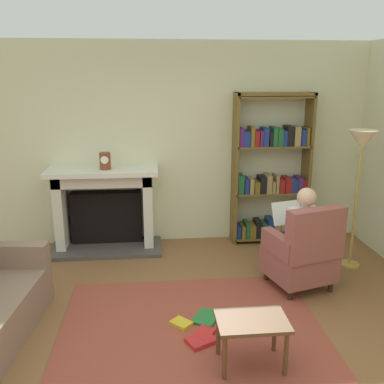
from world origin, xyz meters
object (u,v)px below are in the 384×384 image
object	(u,v)px
bookshelf	(271,173)
side_table	(252,326)
seated_reader	(298,232)
fireplace	(105,206)
mantel_clock	(105,161)
floor_lamp	(361,152)
armchair_reading	(303,253)

from	to	relation	value
bookshelf	side_table	size ratio (longest dim) A/B	3.65
seated_reader	fireplace	bearing A→B (deg)	-46.49
mantel_clock	side_table	xyz separation A→B (m)	(1.34, -2.49, -0.85)
bookshelf	floor_lamp	distance (m)	1.28
armchair_reading	side_table	world-z (taller)	armchair_reading
armchair_reading	side_table	size ratio (longest dim) A/B	1.73
side_table	fireplace	bearing A→B (deg)	118.13
armchair_reading	side_table	bearing A→B (deg)	38.67
mantel_clock	armchair_reading	xyz separation A→B (m)	(2.19, -1.29, -0.79)
mantel_clock	fireplace	bearing A→B (deg)	113.32
seated_reader	floor_lamp	xyz separation A→B (m)	(0.82, 0.40, 0.79)
mantel_clock	armchair_reading	world-z (taller)	mantel_clock
mantel_clock	floor_lamp	xyz separation A→B (m)	(2.98, -0.78, 0.20)
seated_reader	floor_lamp	distance (m)	1.21
fireplace	side_table	distance (m)	2.95
fireplace	floor_lamp	distance (m)	3.25
mantel_clock	side_table	bearing A→B (deg)	-61.69
armchair_reading	seated_reader	size ratio (longest dim) A/B	0.85
seated_reader	side_table	xyz separation A→B (m)	(-0.81, -1.31, -0.26)
side_table	bookshelf	bearing A→B (deg)	71.92
mantel_clock	seated_reader	xyz separation A→B (m)	(2.15, -1.18, -0.59)
armchair_reading	floor_lamp	bearing A→B (deg)	-163.50
bookshelf	armchair_reading	bearing A→B (deg)	-90.61
floor_lamp	armchair_reading	bearing A→B (deg)	-147.23
bookshelf	floor_lamp	world-z (taller)	bookshelf
seated_reader	floor_lamp	world-z (taller)	floor_lamp
seated_reader	side_table	world-z (taller)	seated_reader
fireplace	armchair_reading	distance (m)	2.63
armchair_reading	floor_lamp	world-z (taller)	floor_lamp
fireplace	mantel_clock	bearing A→B (deg)	-66.68
bookshelf	floor_lamp	xyz separation A→B (m)	(0.78, -0.92, 0.44)
side_table	mantel_clock	bearing A→B (deg)	118.31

